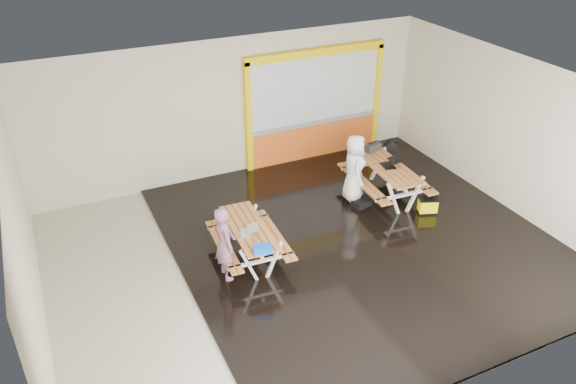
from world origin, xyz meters
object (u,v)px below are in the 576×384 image
toolbox (373,147)px  fluke_bag (428,206)px  person_left (225,243)px  picnic_table_right (386,173)px  backpack (391,149)px  person_right (354,168)px  blue_pouch (263,249)px  picnic_table_left (249,235)px  laptop_left (249,231)px  dark_case (362,203)px  laptop_right (390,164)px

toolbox → fluke_bag: size_ratio=0.89×
person_left → fluke_bag: (4.91, 0.24, -0.58)m
picnic_table_right → backpack: backpack is taller
person_right → blue_pouch: person_right is taller
picnic_table_right → person_left: (-4.47, -1.31, 0.14)m
picnic_table_left → laptop_left: laptop_left is taller
person_left → toolbox: (4.58, 2.11, 0.15)m
picnic_table_right → dark_case: picnic_table_right is taller
laptop_left → fluke_bag: laptop_left is taller
picnic_table_right → laptop_left: (-3.92, -1.14, 0.16)m
laptop_right → dark_case: size_ratio=1.20×
laptop_right → fluke_bag: size_ratio=0.98×
picnic_table_left → laptop_left: 0.31m
dark_case → backpack: bearing=35.1°
dark_case → fluke_bag: size_ratio=0.82×
person_right → fluke_bag: 1.86m
picnic_table_right → blue_pouch: (-3.90, -1.79, 0.16)m
dark_case → laptop_left: bearing=-163.1°
person_right → toolbox: 1.13m
picnic_table_right → backpack: (0.66, 0.80, 0.13)m
person_right → laptop_left: (-3.11, -1.28, -0.08)m
picnic_table_right → person_right: (-0.80, 0.14, 0.24)m
toolbox → person_right: bearing=-144.1°
person_right → fluke_bag: (1.25, -1.21, -0.67)m
person_left → laptop_right: 4.68m
laptop_left → blue_pouch: 0.65m
person_left → blue_pouch: size_ratio=4.50×
toolbox → backpack: bearing=0.5°
person_right → laptop_right: bearing=-86.4°
laptop_right → laptop_left: bearing=-164.9°
picnic_table_right → person_left: 4.66m
blue_pouch → dark_case: (3.16, 1.62, -0.69)m
picnic_table_left → blue_pouch: 0.88m
laptop_right → blue_pouch: bearing=-156.4°
backpack → picnic_table_left: bearing=-158.8°
blue_pouch → laptop_right: bearing=23.6°
picnic_table_right → fluke_bag: 1.24m
backpack → fluke_bag: backpack is taller
laptop_left → laptop_right: size_ratio=0.88×
laptop_left → dark_case: 3.39m
person_right → toolbox: person_right is taller
picnic_table_right → laptop_right: bearing=-55.9°
backpack → toolbox: bearing=-179.5°
blue_pouch → backpack: size_ratio=0.68×
picnic_table_right → toolbox: (0.11, 0.80, 0.30)m
picnic_table_right → person_left: person_left is taller
person_right → dark_case: (0.07, -0.31, -0.78)m
person_left → blue_pouch: person_left is taller
picnic_table_right → fluke_bag: picnic_table_right is taller
laptop_left → person_left: bearing=-162.7°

